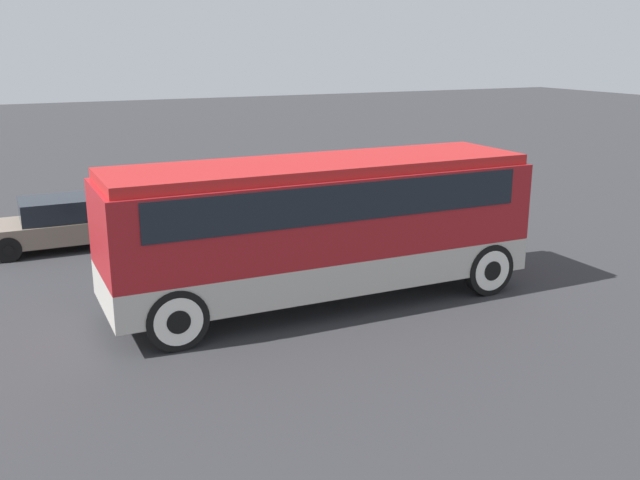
% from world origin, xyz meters
% --- Properties ---
extents(ground_plane, '(120.00, 120.00, 0.00)m').
position_xyz_m(ground_plane, '(0.00, 0.00, 0.00)').
color(ground_plane, '#2D2D30').
extents(tour_bus, '(9.23, 2.66, 3.14)m').
position_xyz_m(tour_bus, '(0.10, -0.00, 1.90)').
color(tour_bus, '#B7B2A8').
rests_on(tour_bus, ground_plane).
extents(parked_car_near, '(4.28, 1.84, 1.41)m').
position_xyz_m(parked_car_near, '(-4.45, 6.96, 0.70)').
color(parked_car_near, '#7A6B5B').
rests_on(parked_car_near, ground_plane).
extents(parked_car_mid, '(4.69, 1.93, 1.33)m').
position_xyz_m(parked_car_mid, '(2.33, 7.18, 0.66)').
color(parked_car_mid, navy).
rests_on(parked_car_mid, ground_plane).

